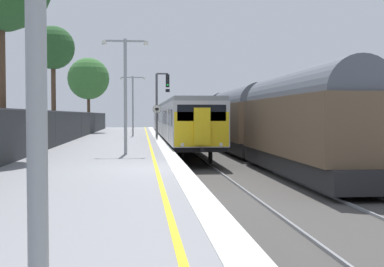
{
  "coord_description": "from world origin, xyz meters",
  "views": [
    {
      "loc": [
        -0.82,
        -16.32,
        1.72
      ],
      "look_at": [
        1.86,
        10.73,
        0.73
      ],
      "focal_mm": 47.65,
      "sensor_mm": 36.0,
      "label": 1
    }
  ],
  "objects_px": {
    "speed_limit_sign": "(157,117)",
    "signal_gantry": "(160,97)",
    "commuter_train_at_platform": "(175,120)",
    "freight_train_adjacent_track": "(240,118)",
    "platform_lamp_far": "(133,100)",
    "background_tree_right": "(88,80)",
    "background_tree_centre": "(53,50)",
    "platform_lamp_mid": "(125,85)"
  },
  "relations": [
    {
      "from": "platform_lamp_far",
      "to": "background_tree_centre",
      "type": "xyz_separation_m",
      "value": [
        -5.71,
        -3.16,
        3.57
      ]
    },
    {
      "from": "freight_train_adjacent_track",
      "to": "signal_gantry",
      "type": "relative_size",
      "value": 8.32
    },
    {
      "from": "platform_lamp_mid",
      "to": "platform_lamp_far",
      "type": "distance_m",
      "value": 18.95
    },
    {
      "from": "background_tree_right",
      "to": "signal_gantry",
      "type": "bearing_deg",
      "value": -59.26
    },
    {
      "from": "commuter_train_at_platform",
      "to": "background_tree_right",
      "type": "height_order",
      "value": "background_tree_right"
    },
    {
      "from": "freight_train_adjacent_track",
      "to": "signal_gantry",
      "type": "height_order",
      "value": "signal_gantry"
    },
    {
      "from": "commuter_train_at_platform",
      "to": "background_tree_right",
      "type": "bearing_deg",
      "value": 139.5
    },
    {
      "from": "speed_limit_sign",
      "to": "signal_gantry",
      "type": "bearing_deg",
      "value": 84.5
    },
    {
      "from": "platform_lamp_mid",
      "to": "background_tree_centre",
      "type": "relative_size",
      "value": 0.61
    },
    {
      "from": "speed_limit_sign",
      "to": "background_tree_right",
      "type": "bearing_deg",
      "value": 112.68
    },
    {
      "from": "background_tree_right",
      "to": "commuter_train_at_platform",
      "type": "bearing_deg",
      "value": -40.5
    },
    {
      "from": "freight_train_adjacent_track",
      "to": "platform_lamp_mid",
      "type": "relative_size",
      "value": 8.22
    },
    {
      "from": "signal_gantry",
      "to": "commuter_train_at_platform",
      "type": "bearing_deg",
      "value": 71.0
    },
    {
      "from": "speed_limit_sign",
      "to": "background_tree_centre",
      "type": "height_order",
      "value": "background_tree_centre"
    },
    {
      "from": "commuter_train_at_platform",
      "to": "background_tree_centre",
      "type": "relative_size",
      "value": 4.75
    },
    {
      "from": "background_tree_centre",
      "to": "signal_gantry",
      "type": "bearing_deg",
      "value": 9.74
    },
    {
      "from": "commuter_train_at_platform",
      "to": "signal_gantry",
      "type": "relative_size",
      "value": 7.85
    },
    {
      "from": "platform_lamp_far",
      "to": "background_tree_right",
      "type": "bearing_deg",
      "value": 115.71
    },
    {
      "from": "background_tree_right",
      "to": "freight_train_adjacent_track",
      "type": "bearing_deg",
      "value": -51.68
    },
    {
      "from": "background_tree_centre",
      "to": "speed_limit_sign",
      "type": "bearing_deg",
      "value": -18.64
    },
    {
      "from": "freight_train_adjacent_track",
      "to": "signal_gantry",
      "type": "xyz_separation_m",
      "value": [
        -5.48,
        4.15,
        1.6
      ]
    },
    {
      "from": "signal_gantry",
      "to": "background_tree_centre",
      "type": "distance_m",
      "value": 8.65
    },
    {
      "from": "commuter_train_at_platform",
      "to": "freight_train_adjacent_track",
      "type": "bearing_deg",
      "value": -64.57
    },
    {
      "from": "freight_train_adjacent_track",
      "to": "background_tree_centre",
      "type": "bearing_deg",
      "value": 168.15
    },
    {
      "from": "signal_gantry",
      "to": "background_tree_right",
      "type": "bearing_deg",
      "value": 120.74
    },
    {
      "from": "platform_lamp_far",
      "to": "commuter_train_at_platform",
      "type": "bearing_deg",
      "value": 34.3
    },
    {
      "from": "platform_lamp_mid",
      "to": "background_tree_right",
      "type": "distance_m",
      "value": 28.83
    },
    {
      "from": "commuter_train_at_platform",
      "to": "speed_limit_sign",
      "type": "bearing_deg",
      "value": -102.76
    },
    {
      "from": "platform_lamp_far",
      "to": "background_tree_centre",
      "type": "bearing_deg",
      "value": -151.07
    },
    {
      "from": "commuter_train_at_platform",
      "to": "platform_lamp_mid",
      "type": "relative_size",
      "value": 7.75
    },
    {
      "from": "speed_limit_sign",
      "to": "platform_lamp_far",
      "type": "relative_size",
      "value": 0.5
    },
    {
      "from": "commuter_train_at_platform",
      "to": "platform_lamp_mid",
      "type": "distance_m",
      "value": 21.79
    },
    {
      "from": "signal_gantry",
      "to": "platform_lamp_far",
      "type": "distance_m",
      "value": 2.81
    },
    {
      "from": "speed_limit_sign",
      "to": "freight_train_adjacent_track",
      "type": "bearing_deg",
      "value": -2.69
    },
    {
      "from": "background_tree_right",
      "to": "speed_limit_sign",
      "type": "bearing_deg",
      "value": -67.32
    },
    {
      "from": "speed_limit_sign",
      "to": "platform_lamp_far",
      "type": "bearing_deg",
      "value": 107.33
    },
    {
      "from": "speed_limit_sign",
      "to": "platform_lamp_mid",
      "type": "xyz_separation_m",
      "value": [
        -1.77,
        -13.28,
        1.46
      ]
    },
    {
      "from": "background_tree_centre",
      "to": "commuter_train_at_platform",
      "type": "bearing_deg",
      "value": 31.09
    },
    {
      "from": "background_tree_right",
      "to": "platform_lamp_far",
      "type": "bearing_deg",
      "value": -64.29
    },
    {
      "from": "commuter_train_at_platform",
      "to": "background_tree_right",
      "type": "distance_m",
      "value": 11.41
    },
    {
      "from": "signal_gantry",
      "to": "speed_limit_sign",
      "type": "height_order",
      "value": "signal_gantry"
    },
    {
      "from": "freight_train_adjacent_track",
      "to": "background_tree_centre",
      "type": "distance_m",
      "value": 14.5
    }
  ]
}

